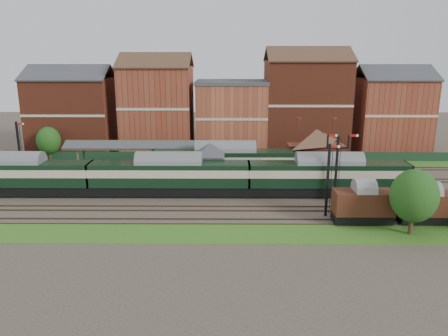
{
  "coord_description": "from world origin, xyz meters",
  "views": [
    {
      "loc": [
        -0.75,
        -51.76,
        17.12
      ],
      "look_at": [
        -1.14,
        2.0,
        3.0
      ],
      "focal_mm": 35.0,
      "sensor_mm": 36.0,
      "label": 1
    }
  ],
  "objects_px": {
    "semaphore_bracket": "(337,164)",
    "dmu_train": "(170,175)",
    "platform_railcar": "(225,162)",
    "signal_box": "(210,164)",
    "goods_van_a": "(363,204)"
  },
  "relations": [
    {
      "from": "dmu_train",
      "to": "platform_railcar",
      "type": "xyz_separation_m",
      "value": [
        6.88,
        6.5,
        0.06
      ]
    },
    {
      "from": "dmu_train",
      "to": "semaphore_bracket",
      "type": "bearing_deg",
      "value": -7.17
    },
    {
      "from": "platform_railcar",
      "to": "goods_van_a",
      "type": "relative_size",
      "value": 3.33
    },
    {
      "from": "signal_box",
      "to": "platform_railcar",
      "type": "height_order",
      "value": "signal_box"
    },
    {
      "from": "signal_box",
      "to": "semaphore_bracket",
      "type": "bearing_deg",
      "value": -20.92
    },
    {
      "from": "semaphore_bracket",
      "to": "dmu_train",
      "type": "height_order",
      "value": "semaphore_bracket"
    },
    {
      "from": "semaphore_bracket",
      "to": "goods_van_a",
      "type": "bearing_deg",
      "value": -78.89
    },
    {
      "from": "signal_box",
      "to": "goods_van_a",
      "type": "xyz_separation_m",
      "value": [
        16.31,
        -12.25,
        -1.11
      ]
    },
    {
      "from": "signal_box",
      "to": "dmu_train",
      "type": "relative_size",
      "value": 0.1
    },
    {
      "from": "signal_box",
      "to": "platform_railcar",
      "type": "bearing_deg",
      "value": 57.96
    },
    {
      "from": "goods_van_a",
      "to": "platform_railcar",
      "type": "bearing_deg",
      "value": 132.66
    },
    {
      "from": "signal_box",
      "to": "platform_railcar",
      "type": "distance_m",
      "value": 3.87
    },
    {
      "from": "semaphore_bracket",
      "to": "goods_van_a",
      "type": "height_order",
      "value": "semaphore_bracket"
    },
    {
      "from": "dmu_train",
      "to": "platform_railcar",
      "type": "height_order",
      "value": "platform_railcar"
    },
    {
      "from": "goods_van_a",
      "to": "dmu_train",
      "type": "bearing_deg",
      "value": 156.96
    }
  ]
}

